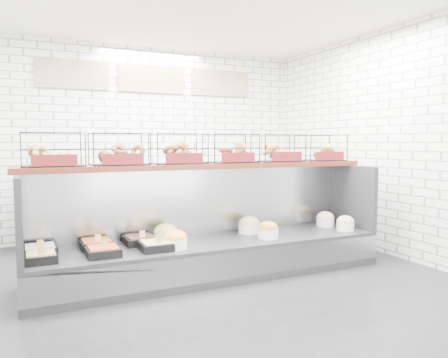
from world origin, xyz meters
TOP-DOWN VIEW (x-y plane):
  - ground at (0.00, 0.00)m, footprint 5.50×5.50m
  - room_shell at (0.00, 0.60)m, footprint 5.02×5.51m
  - display_case at (-0.02, 0.35)m, footprint 4.00×0.90m
  - bagel_shelf at (-0.00, 0.52)m, footprint 4.10×0.50m
  - prep_counter at (-0.01, 2.43)m, footprint 4.00×0.60m

SIDE VIEW (x-z plane):
  - ground at x=0.00m, z-range 0.00..0.00m
  - display_case at x=-0.02m, z-range -0.27..0.93m
  - prep_counter at x=-0.01m, z-range -0.13..1.07m
  - bagel_shelf at x=0.00m, z-range 1.18..1.58m
  - room_shell at x=0.00m, z-range 0.55..3.56m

